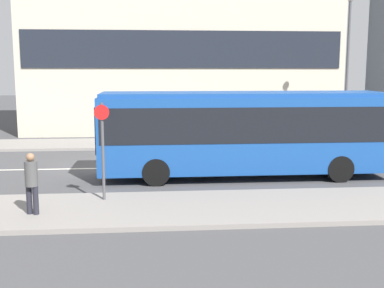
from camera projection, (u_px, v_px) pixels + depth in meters
ground_plane at (108, 168)px, 19.66m from camera, size 120.00×120.00×0.00m
sidewalk_near at (89, 211)px, 13.50m from camera, size 44.00×3.50×0.13m
sidewalk_far at (118, 144)px, 25.81m from camera, size 44.00×3.50×0.13m
lane_centerline at (108, 168)px, 19.66m from camera, size 41.80×0.16×0.01m
city_bus at (244, 129)px, 17.84m from camera, size 10.64×2.59×3.17m
parked_car_0 at (359, 138)px, 23.99m from camera, size 4.28×1.83×1.30m
pedestrian_near_stop at (31, 180)px, 12.82m from camera, size 0.34×0.34×1.67m
bus_stop_sign at (103, 144)px, 14.16m from camera, size 0.44×0.12×2.90m
street_lamp at (348, 55)px, 25.42m from camera, size 0.36×0.36×7.73m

